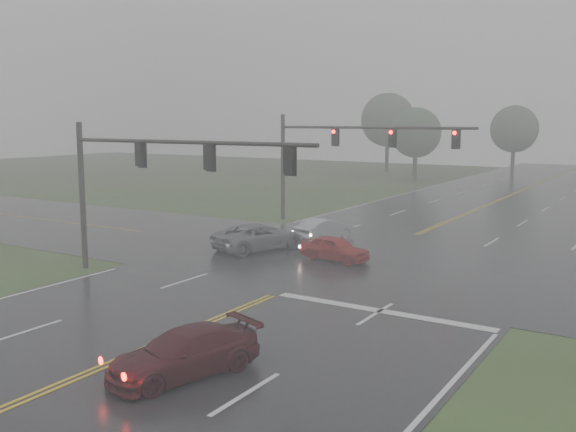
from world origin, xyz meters
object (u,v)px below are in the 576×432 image
Objects in this scene: car_grey at (259,250)px; sedan_red at (335,261)px; sedan_maroon at (185,376)px; signal_gantry_near at (143,170)px; signal_gantry_far at (337,147)px; sedan_silver at (324,241)px.

sedan_red is at bearing -162.37° from car_grey.
car_grey is (-7.93, 15.15, 0.00)m from sedan_maroon.
sedan_red is 0.70× the size of car_grey.
signal_gantry_far reaches higher than signal_gantry_near.
sedan_silver is (-3.02, 4.40, 0.00)m from sedan_red.
signal_gantry_near is at bearing 104.57° from car_grey.
sedan_red is 4.69m from car_grey.
sedan_maroon is at bearing -40.64° from signal_gantry_near.
signal_gantry_near reaches higher than car_grey.
car_grey is 9.14m from signal_gantry_near.
sedan_silver is 0.29× the size of signal_gantry_far.
sedan_maroon is 15.32m from sedan_red.
signal_gantry_far is at bearing 127.20° from sedan_maroon.
sedan_maroon is 1.22× the size of sedan_red.
sedan_silver is (-6.26, 19.38, 0.00)m from sedan_maroon.
signal_gantry_near is (-2.37, -11.97, 4.82)m from sedan_silver.
signal_gantry_far reaches higher than sedan_silver.
car_grey is (-4.69, 0.17, 0.00)m from sedan_red.
signal_gantry_near reaches higher than sedan_maroon.
sedan_maroon is 20.36m from sedan_silver.
sedan_maroon reaches higher than sedan_red.
sedan_red is at bearing 54.54° from signal_gantry_near.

